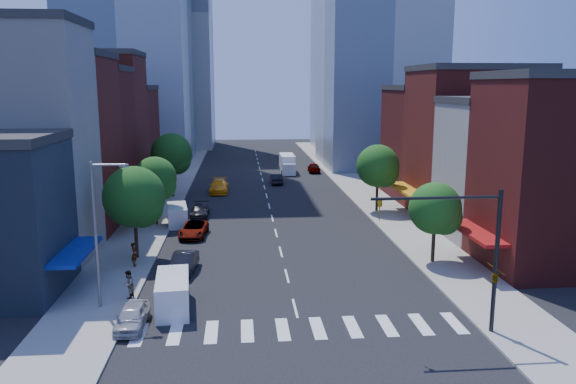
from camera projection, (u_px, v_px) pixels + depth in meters
name	position (u px, v px, depth m)	size (l,w,h in m)	color
ground	(295.00, 308.00, 34.68)	(220.00, 220.00, 0.00)	black
sidewalk_left	(169.00, 191.00, 72.75)	(5.00, 120.00, 0.15)	gray
sidewalk_right	(359.00, 188.00, 74.87)	(5.00, 120.00, 0.15)	gray
crosswalk	(300.00, 329.00, 31.75)	(19.00, 3.00, 0.01)	silver
bldg_left_1	(7.00, 146.00, 42.95)	(12.00, 8.00, 18.00)	silver
bldg_left_2	(46.00, 147.00, 51.46)	(12.00, 9.00, 16.00)	maroon
bldg_left_3	(73.00, 143.00, 59.87)	(12.00, 8.00, 15.00)	#541715
bldg_left_4	(93.00, 128.00, 68.00)	(12.00, 9.00, 17.00)	maroon
bldg_left_5	(111.00, 137.00, 77.67)	(12.00, 10.00, 13.00)	#541715
bldg_right_0	(569.00, 175.00, 41.52)	(12.00, 9.00, 14.00)	#541715
bldg_right_1	(513.00, 171.00, 50.02)	(12.00, 8.00, 12.00)	silver
bldg_right_2	(472.00, 144.00, 58.55)	(12.00, 10.00, 15.00)	maroon
bldg_right_3	(439.00, 144.00, 68.52)	(12.00, 10.00, 13.00)	#541715
tower_far_w	(169.00, 17.00, 120.87)	(18.00, 18.00, 56.00)	#9EA5AD
traffic_signal	(486.00, 262.00, 30.35)	(7.24, 2.24, 8.00)	black
streetlight	(98.00, 226.00, 33.67)	(2.25, 0.25, 9.00)	slate
tree_left_near	(136.00, 199.00, 43.50)	(4.80, 4.80, 7.30)	black
tree_left_mid	(156.00, 180.00, 54.32)	(4.20, 4.20, 6.65)	black
tree_left_far	(173.00, 155.00, 67.90)	(5.00, 5.00, 7.75)	black
tree_right_near	(437.00, 211.00, 42.64)	(4.00, 4.00, 6.20)	black
tree_right_far	(379.00, 168.00, 60.13)	(4.60, 4.60, 7.20)	black
parked_car_front	(132.00, 317.00, 31.79)	(1.58, 3.93, 1.34)	#A5A5AA
parked_car_second	(183.00, 263.00, 41.14)	(1.55, 4.44, 1.46)	black
parked_car_third	(194.00, 229.00, 50.99)	(2.22, 4.82, 1.34)	#999999
parked_car_rear	(200.00, 211.00, 58.67)	(1.82, 4.47, 1.30)	black
cargo_van_near	(173.00, 294.00, 34.27)	(2.38, 5.03, 2.08)	silver
cargo_van_far	(177.00, 215.00, 55.20)	(2.45, 4.80, 1.95)	white
taxi	(219.00, 186.00, 71.96)	(2.30, 5.65, 1.64)	#FFA20D
traffic_car_oncoming	(276.00, 179.00, 78.35)	(1.51, 4.33, 1.43)	black
traffic_car_far	(314.00, 168.00, 88.62)	(1.78, 4.43, 1.51)	#999999
box_truck	(287.00, 164.00, 87.93)	(2.24, 7.09, 2.85)	white
pedestrian_near	(134.00, 254.00, 42.13)	(0.66, 0.43, 1.82)	#999999
pedestrian_far	(128.00, 284.00, 35.82)	(0.88, 0.68, 1.81)	#999999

